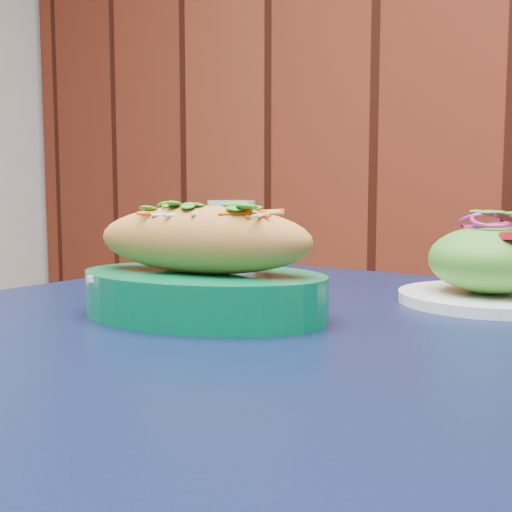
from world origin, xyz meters
The scene contains 4 objects.
cafe_table centered at (-0.24, 1.73, 0.66)m, with size 0.83×0.83×0.75m.
banh_mi_basket centered at (-0.31, 1.70, 0.80)m, with size 0.30×0.23×0.12m.
salad_plate centered at (-0.11, 1.95, 0.79)m, with size 0.20×0.20×0.10m.
water_glass centered at (-0.48, 1.94, 0.81)m, with size 0.07×0.07×0.11m, color silver.
Camera 1 is at (0.12, 1.22, 0.88)m, focal length 45.00 mm.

